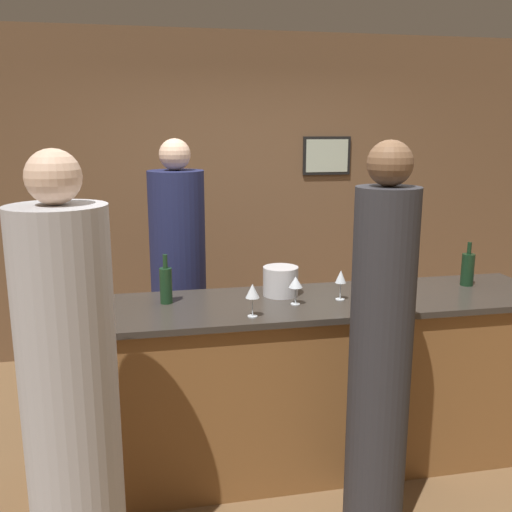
# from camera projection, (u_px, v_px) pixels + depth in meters

# --- Properties ---
(ground_plane) EXTENTS (14.00, 14.00, 0.00)m
(ground_plane) POSITION_uv_depth(u_px,v_px,m) (302.00, 461.00, 3.49)
(ground_plane) COLOR brown
(back_wall) EXTENTS (8.00, 0.08, 2.80)m
(back_wall) POSITION_uv_depth(u_px,v_px,m) (244.00, 196.00, 5.10)
(back_wall) COLOR brown
(back_wall) RESTS_ON ground_plane
(bar_counter) EXTENTS (2.96, 0.69, 1.03)m
(bar_counter) POSITION_uv_depth(u_px,v_px,m) (303.00, 383.00, 3.38)
(bar_counter) COLOR brown
(bar_counter) RESTS_ON ground_plane
(bartender) EXTENTS (0.38, 0.38, 1.93)m
(bartender) POSITION_uv_depth(u_px,v_px,m) (179.00, 289.00, 3.97)
(bartender) COLOR #1E234C
(bartender) RESTS_ON ground_plane
(guest_0) EXTENTS (0.38, 0.38, 1.92)m
(guest_0) POSITION_uv_depth(u_px,v_px,m) (71.00, 407.00, 2.31)
(guest_0) COLOR #B2B2B7
(guest_0) RESTS_ON ground_plane
(guest_1) EXTENTS (0.29, 0.29, 1.94)m
(guest_1) POSITION_uv_depth(u_px,v_px,m) (380.00, 360.00, 2.69)
(guest_1) COLOR #2D2D33
(guest_1) RESTS_ON ground_plane
(wine_bottle_0) EXTENTS (0.07, 0.07, 0.28)m
(wine_bottle_0) POSITION_uv_depth(u_px,v_px,m) (166.00, 284.00, 3.19)
(wine_bottle_0) COLOR #19381E
(wine_bottle_0) RESTS_ON bar_counter
(wine_bottle_1) EXTENTS (0.08, 0.08, 0.28)m
(wine_bottle_1) POSITION_uv_depth(u_px,v_px,m) (468.00, 269.00, 3.56)
(wine_bottle_1) COLOR black
(wine_bottle_1) RESTS_ON bar_counter
(ice_bucket) EXTENTS (0.21, 0.21, 0.17)m
(ice_bucket) POSITION_uv_depth(u_px,v_px,m) (281.00, 281.00, 3.35)
(ice_bucket) COLOR silver
(ice_bucket) RESTS_ON bar_counter
(wine_glass_0) EXTENTS (0.07, 0.07, 0.18)m
(wine_glass_0) POSITION_uv_depth(u_px,v_px,m) (252.00, 292.00, 2.95)
(wine_glass_0) COLOR silver
(wine_glass_0) RESTS_ON bar_counter
(wine_glass_1) EXTENTS (0.06, 0.06, 0.17)m
(wine_glass_1) POSITION_uv_depth(u_px,v_px,m) (341.00, 278.00, 3.25)
(wine_glass_1) COLOR silver
(wine_glass_1) RESTS_ON bar_counter
(wine_glass_2) EXTENTS (0.08, 0.08, 0.16)m
(wine_glass_2) POSITION_uv_depth(u_px,v_px,m) (43.00, 311.00, 2.69)
(wine_glass_2) COLOR silver
(wine_glass_2) RESTS_ON bar_counter
(wine_glass_3) EXTENTS (0.08, 0.08, 0.16)m
(wine_glass_3) POSITION_uv_depth(u_px,v_px,m) (296.00, 283.00, 3.16)
(wine_glass_3) COLOR silver
(wine_glass_3) RESTS_ON bar_counter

